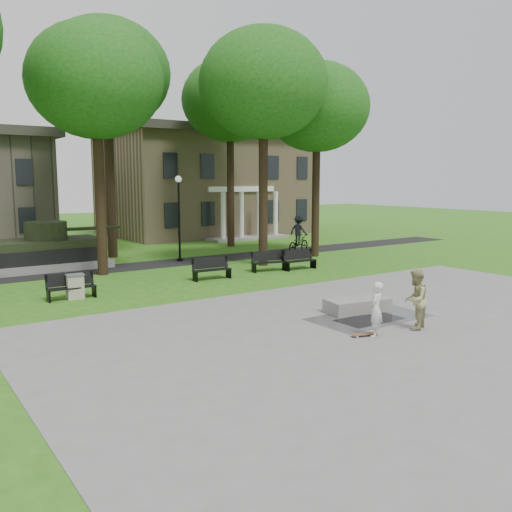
{
  "coord_description": "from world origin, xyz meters",
  "views": [
    {
      "loc": [
        -13.05,
        -14.69,
        4.52
      ],
      "look_at": [
        -0.47,
        3.44,
        1.4
      ],
      "focal_mm": 38.0,
      "sensor_mm": 36.0,
      "label": 1
    }
  ],
  "objects_px": {
    "cyclist": "(298,237)",
    "park_bench_0": "(71,285)",
    "concrete_block": "(357,305)",
    "skateboarder": "(376,309)",
    "trash_bin": "(75,286)",
    "friend_watching": "(415,299)"
  },
  "relations": [
    {
      "from": "friend_watching",
      "to": "park_bench_0",
      "type": "relative_size",
      "value": 1.01
    },
    {
      "from": "cyclist",
      "to": "park_bench_0",
      "type": "bearing_deg",
      "value": 90.79
    },
    {
      "from": "friend_watching",
      "to": "cyclist",
      "type": "height_order",
      "value": "cyclist"
    },
    {
      "from": "concrete_block",
      "to": "park_bench_0",
      "type": "distance_m",
      "value": 10.76
    },
    {
      "from": "skateboarder",
      "to": "friend_watching",
      "type": "bearing_deg",
      "value": 146.5
    },
    {
      "from": "concrete_block",
      "to": "friend_watching",
      "type": "relative_size",
      "value": 1.2
    },
    {
      "from": "concrete_block",
      "to": "cyclist",
      "type": "xyz_separation_m",
      "value": [
        8.23,
        13.31,
        0.69
      ]
    },
    {
      "from": "park_bench_0",
      "to": "concrete_block",
      "type": "bearing_deg",
      "value": -44.65
    },
    {
      "from": "skateboarder",
      "to": "park_bench_0",
      "type": "height_order",
      "value": "skateboarder"
    },
    {
      "from": "park_bench_0",
      "to": "trash_bin",
      "type": "bearing_deg",
      "value": -0.57
    },
    {
      "from": "skateboarder",
      "to": "park_bench_0",
      "type": "relative_size",
      "value": 0.88
    },
    {
      "from": "concrete_block",
      "to": "skateboarder",
      "type": "xyz_separation_m",
      "value": [
        -1.73,
        -2.42,
        0.57
      ]
    },
    {
      "from": "concrete_block",
      "to": "skateboarder",
      "type": "bearing_deg",
      "value": -125.54
    },
    {
      "from": "skateboarder",
      "to": "friend_watching",
      "type": "distance_m",
      "value": 1.58
    },
    {
      "from": "friend_watching",
      "to": "park_bench_0",
      "type": "distance_m",
      "value": 12.62
    },
    {
      "from": "cyclist",
      "to": "trash_bin",
      "type": "bearing_deg",
      "value": 90.98
    },
    {
      "from": "concrete_block",
      "to": "cyclist",
      "type": "bearing_deg",
      "value": 58.25
    },
    {
      "from": "trash_bin",
      "to": "concrete_block",
      "type": "bearing_deg",
      "value": -46.47
    },
    {
      "from": "skateboarder",
      "to": "trash_bin",
      "type": "xyz_separation_m",
      "value": [
        -5.6,
        10.14,
        -0.33
      ]
    },
    {
      "from": "cyclist",
      "to": "park_bench_0",
      "type": "relative_size",
      "value": 1.27
    },
    {
      "from": "cyclist",
      "to": "friend_watching",
      "type": "bearing_deg",
      "value": 133.34
    },
    {
      "from": "friend_watching",
      "to": "trash_bin",
      "type": "xyz_separation_m",
      "value": [
        -7.17,
        10.27,
        -0.45
      ]
    }
  ]
}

